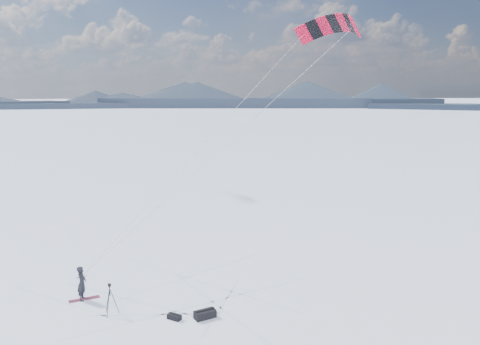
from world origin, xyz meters
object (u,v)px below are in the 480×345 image
snowkiter (83,300)px  gear_bag_a (205,314)px  snowboard (84,299)px  gear_bag_b (174,317)px  tripod (110,295)px

snowkiter → gear_bag_a: (4.73, -4.43, 0.19)m
snowboard → snowkiter: bearing=-173.3°
gear_bag_a → gear_bag_b: bearing=155.8°
tripod → gear_bag_b: bearing=-28.3°
snowkiter → snowboard: (0.08, 0.01, 0.02)m
gear_bag_b → tripod: bearing=-160.6°
snowkiter → gear_bag_a: snowkiter is taller
tripod → gear_bag_a: tripod is taller
tripod → gear_bag_b: 3.17m
gear_bag_b → gear_bag_a: bearing=34.2°
snowboard → gear_bag_a: bearing=-44.1°
snowboard → gear_bag_b: (3.36, -3.95, 0.11)m
tripod → gear_bag_a: 4.47m
gear_bag_b → snowkiter: bearing=-173.9°
tripod → gear_bag_b: tripod is taller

